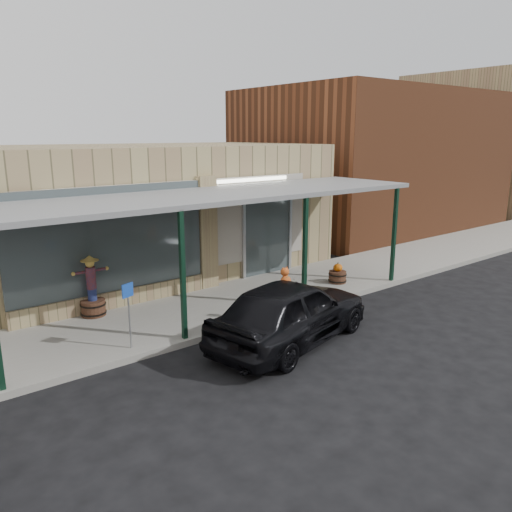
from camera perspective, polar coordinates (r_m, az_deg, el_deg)
ground at (r=10.78m, az=6.33°, el=-11.26°), size 120.00×120.00×0.00m
sidewalk at (r=13.36m, az=-4.53°, el=-5.83°), size 40.00×3.20×0.15m
storefront at (r=16.77m, az=-13.35°, el=4.99°), size 12.00×6.25×4.20m
awning at (r=12.65m, az=-4.68°, el=6.75°), size 12.00×3.00×3.04m
block_buildings_near at (r=18.44m, az=-9.27°, el=11.18°), size 61.00×8.00×8.00m
barrel_scarecrow at (r=13.00m, az=-18.20°, el=-4.30°), size 0.93×0.71×1.54m
barrel_pumpkin at (r=15.34m, az=9.30°, el=-2.20°), size 0.64×0.64×0.62m
handicap_sign at (r=10.71m, az=-14.35°, el=-5.66°), size 0.28×0.12×1.42m
parked_sedan at (r=11.09m, az=4.00°, el=-6.31°), size 4.64×2.68×1.51m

